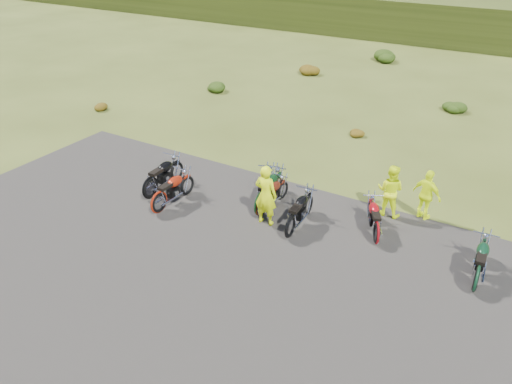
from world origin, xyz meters
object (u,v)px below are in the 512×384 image
Objects in this scene: motorcycle_7 at (473,291)px; person_middle at (266,196)px; motorcycle_0 at (151,199)px; motorcycle_3 at (261,215)px.

motorcycle_7 is 6.08m from person_middle.
person_middle is (4.00, 0.63, 0.95)m from motorcycle_0.
motorcycle_3 is at bearing -46.29° from person_middle.
motorcycle_0 is at bearing 6.23° from person_middle.
motorcycle_0 is 1.08× the size of motorcycle_7.
motorcycle_7 is at bearing 176.85° from person_middle.
motorcycle_3 is 1.13× the size of person_middle.
person_middle is at bearing -83.12° from motorcycle_0.
person_middle is (-6.01, 0.04, 0.95)m from motorcycle_7.
motorcycle_7 is at bearing -112.21° from motorcycle_3.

